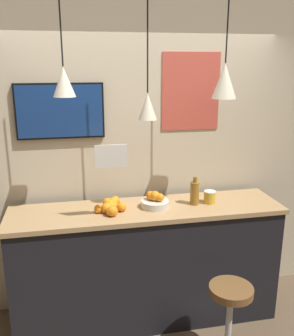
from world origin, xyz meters
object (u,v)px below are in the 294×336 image
Objects in this scene: fruit_bowl at (155,201)px; mounted_tv at (60,111)px; spread_jar at (210,197)px; bar_stool at (229,314)px; juice_bottle at (195,193)px.

mounted_tv reaches higher than fruit_bowl.
spread_jar is (0.49, -0.00, -0.00)m from fruit_bowl.
fruit_bowl is (-0.45, 0.62, 0.73)m from bar_stool.
mounted_tv is at bearing 162.80° from juice_bottle.
spread_jar is 1.47m from mounted_tv.
mounted_tv reaches higher than juice_bottle.
bar_stool is at bearing -38.60° from mounted_tv.
bar_stool is 5.76× the size of spread_jar.
bar_stool is at bearing -80.68° from juice_bottle.
juice_bottle is 0.15m from spread_jar.
juice_bottle is at bearing 180.00° from spread_jar.
fruit_bowl is 2.15× the size of spread_jar.
spread_jar reaches higher than bar_stool.
mounted_tv is at bearing 164.64° from spread_jar.
bar_stool is 0.87× the size of mounted_tv.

